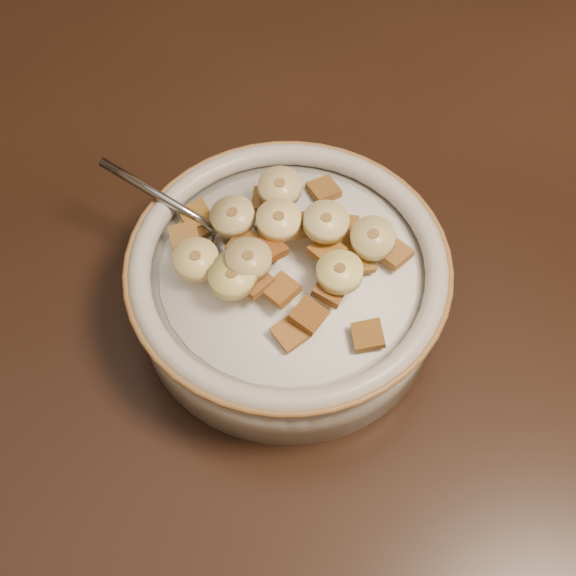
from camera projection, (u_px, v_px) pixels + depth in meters
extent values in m
cube|color=#422816|center=(244.00, 575.00, 1.27)|extent=(4.00, 4.50, 0.10)
cube|color=black|center=(196.00, 336.00, 0.61)|extent=(1.43, 0.94, 0.04)
cube|color=black|center=(3.00, 151.00, 1.10)|extent=(0.43, 0.43, 0.88)
cylinder|color=#BAB4A1|center=(288.00, 291.00, 0.58)|extent=(0.22, 0.22, 0.05)
cylinder|color=white|center=(288.00, 271.00, 0.56)|extent=(0.18, 0.18, 0.00)
ellipsoid|color=#939BA8|center=(246.00, 247.00, 0.56)|extent=(0.06, 0.06, 0.01)
cube|color=brown|center=(185.00, 238.00, 0.56)|extent=(0.02, 0.02, 0.01)
cube|color=brown|center=(268.00, 249.00, 0.54)|extent=(0.03, 0.03, 0.01)
cube|color=brown|center=(229.00, 272.00, 0.54)|extent=(0.03, 0.03, 0.01)
cube|color=#9D5D2F|center=(291.00, 333.00, 0.52)|extent=(0.03, 0.03, 0.01)
cube|color=brown|center=(274.00, 204.00, 0.58)|extent=(0.03, 0.03, 0.01)
cube|color=brown|center=(254.00, 281.00, 0.53)|extent=(0.03, 0.03, 0.01)
cube|color=brown|center=(195.00, 229.00, 0.57)|extent=(0.03, 0.03, 0.01)
cube|color=brown|center=(308.00, 315.00, 0.52)|extent=(0.03, 0.03, 0.01)
cube|color=brown|center=(301.00, 225.00, 0.55)|extent=(0.02, 0.02, 0.01)
cube|color=olive|center=(320.00, 221.00, 0.56)|extent=(0.03, 0.03, 0.01)
cube|color=brown|center=(347.00, 246.00, 0.55)|extent=(0.03, 0.03, 0.01)
cube|color=brown|center=(281.00, 290.00, 0.53)|extent=(0.03, 0.03, 0.01)
cube|color=brown|center=(368.00, 335.00, 0.52)|extent=(0.02, 0.02, 0.01)
cube|color=#95582D|center=(330.00, 290.00, 0.53)|extent=(0.03, 0.03, 0.01)
cube|color=brown|center=(187.00, 251.00, 0.56)|extent=(0.02, 0.02, 0.01)
cube|color=olive|center=(196.00, 216.00, 0.57)|extent=(0.02, 0.02, 0.01)
cube|color=brown|center=(324.00, 190.00, 0.59)|extent=(0.02, 0.02, 0.01)
cube|color=olive|center=(267.00, 199.00, 0.58)|extent=(0.03, 0.03, 0.01)
cube|color=#9A612B|center=(394.00, 253.00, 0.56)|extent=(0.03, 0.03, 0.01)
cube|color=olive|center=(359.00, 259.00, 0.55)|extent=(0.02, 0.02, 0.01)
cube|color=#926017|center=(351.00, 255.00, 0.55)|extent=(0.02, 0.02, 0.01)
cube|color=brown|center=(346.00, 228.00, 0.57)|extent=(0.02, 0.02, 0.01)
cube|color=brown|center=(327.00, 251.00, 0.55)|extent=(0.03, 0.03, 0.01)
cube|color=brown|center=(245.00, 245.00, 0.55)|extent=(0.03, 0.03, 0.01)
cylinder|color=#FDE79F|center=(279.00, 220.00, 0.55)|extent=(0.04, 0.04, 0.01)
cylinder|color=#FAD890|center=(196.00, 260.00, 0.54)|extent=(0.04, 0.04, 0.01)
cylinder|color=#D0C285|center=(373.00, 238.00, 0.54)|extent=(0.04, 0.04, 0.01)
cylinder|color=#E2D77B|center=(238.00, 269.00, 0.53)|extent=(0.04, 0.04, 0.02)
cylinder|color=#F6E87E|center=(232.00, 278.00, 0.52)|extent=(0.04, 0.04, 0.01)
cylinder|color=#D3BE8A|center=(326.00, 222.00, 0.54)|extent=(0.04, 0.04, 0.01)
cylinder|color=#FFED90|center=(340.00, 272.00, 0.53)|extent=(0.04, 0.04, 0.01)
cylinder|color=#DABB77|center=(233.00, 216.00, 0.55)|extent=(0.04, 0.04, 0.02)
cylinder|color=beige|center=(280.00, 187.00, 0.57)|extent=(0.04, 0.04, 0.01)
cylinder|color=tan|center=(248.00, 259.00, 0.53)|extent=(0.03, 0.03, 0.01)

